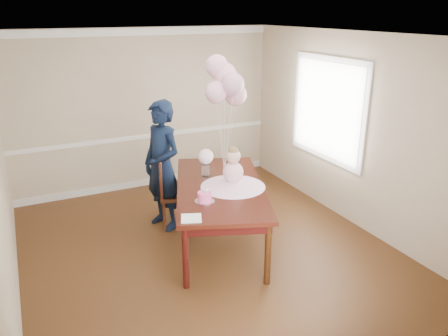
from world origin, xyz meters
TOP-DOWN VIEW (x-y plane):
  - floor at (0.00, 0.00)m, footprint 4.50×5.00m
  - ceiling at (0.00, 0.00)m, footprint 4.50×5.00m
  - wall_back at (0.00, 2.50)m, footprint 4.50×0.02m
  - wall_front at (0.00, -2.50)m, footprint 4.50×0.02m
  - wall_right at (2.25, 0.00)m, footprint 0.02×5.00m
  - chair_rail_trim at (0.00, 2.49)m, footprint 4.50×0.02m
  - crown_molding at (0.00, 2.49)m, footprint 4.50×0.02m
  - baseboard_trim at (0.00, 2.49)m, footprint 4.50×0.02m
  - window_frame at (2.23, 0.50)m, footprint 0.02×1.66m
  - window_blinds at (2.21, 0.50)m, footprint 0.01×1.50m
  - dining_table_top at (0.25, 0.10)m, footprint 1.81×2.44m
  - table_apron at (0.25, 0.10)m, footprint 1.66×2.30m
  - table_leg_fl at (-0.54, -0.68)m, footprint 0.10×0.10m
  - table_leg_fr at (0.32, -1.00)m, footprint 0.10×0.10m
  - table_leg_bl at (0.18, 1.21)m, footprint 0.10×0.10m
  - table_leg_br at (1.04, 0.88)m, footprint 0.10×0.10m
  - baby_skirt at (0.38, -0.01)m, footprint 1.08×1.08m
  - baby_torso at (0.38, -0.01)m, footprint 0.26×0.26m
  - baby_head at (0.38, -0.01)m, footprint 0.19×0.19m
  - baby_hair at (0.38, -0.01)m, footprint 0.13×0.13m
  - cake_platter at (-0.13, -0.28)m, footprint 0.31×0.31m
  - birthday_cake at (-0.13, -0.28)m, footprint 0.21×0.21m
  - cake_flower_a at (-0.13, -0.28)m, footprint 0.03×0.03m
  - cake_flower_b at (-0.09, -0.27)m, footprint 0.03×0.03m
  - rose_vase_near at (0.21, 0.47)m, footprint 0.14×0.14m
  - roses_near at (0.21, 0.47)m, footprint 0.21×0.21m
  - napkin at (-0.44, -0.63)m, footprint 0.28×0.28m
  - balloon_weight at (0.57, 0.63)m, footprint 0.06×0.06m
  - balloon_a at (0.46, 0.67)m, footprint 0.31×0.31m
  - balloon_b at (0.65, 0.54)m, footprint 0.31×0.31m
  - balloon_c at (0.63, 0.72)m, footprint 0.31×0.31m
  - balloon_d at (0.53, 0.78)m, footprint 0.31×0.31m
  - balloon_e at (0.75, 0.65)m, footprint 0.31×0.31m
  - balloon_ribbon_a at (0.52, 0.65)m, footprint 0.10×0.04m
  - balloon_ribbon_b at (0.61, 0.58)m, footprint 0.09×0.09m
  - balloon_ribbon_c at (0.60, 0.68)m, footprint 0.06×0.09m
  - balloon_ribbon_d at (0.55, 0.71)m, footprint 0.05×0.14m
  - balloon_ribbon_e at (0.66, 0.64)m, footprint 0.17×0.02m
  - dining_chair_seat at (-0.10, 0.83)m, footprint 0.57×0.57m
  - chair_leg_fl at (-0.33, 0.70)m, footprint 0.05×0.05m
  - chair_leg_fr at (0.03, 0.60)m, footprint 0.05×0.05m
  - chair_leg_bl at (-0.23, 1.06)m, footprint 0.05×0.05m
  - chair_leg_br at (0.14, 0.96)m, footprint 0.05×0.05m
  - chair_back_post_l at (-0.35, 0.71)m, footprint 0.05×0.05m
  - chair_back_post_r at (-0.25, 1.07)m, footprint 0.05×0.05m
  - chair_slat_low at (-0.30, 0.89)m, footprint 0.15×0.41m
  - chair_slat_mid at (-0.30, 0.89)m, footprint 0.15×0.41m
  - chair_slat_top at (-0.30, 0.89)m, footprint 0.15×0.41m
  - woman at (-0.27, 0.87)m, footprint 0.64×0.78m

SIDE VIEW (x-z plane):
  - floor at x=0.00m, z-range 0.00..0.00m
  - baseboard_trim at x=0.00m, z-range 0.00..0.12m
  - chair_leg_fl at x=-0.33m, z-range 0.00..0.45m
  - chair_leg_fr at x=0.03m, z-range 0.00..0.45m
  - chair_leg_bl at x=-0.23m, z-range 0.00..0.45m
  - chair_leg_br at x=0.14m, z-range 0.00..0.45m
  - table_leg_fl at x=-0.54m, z-range 0.00..0.77m
  - table_leg_fr at x=0.32m, z-range 0.00..0.77m
  - table_leg_bl at x=0.18m, z-range 0.00..0.77m
  - table_leg_br at x=1.04m, z-range 0.00..0.77m
  - dining_chair_seat at x=-0.10m, z-range 0.45..0.50m
  - chair_slat_low at x=-0.30m, z-range 0.62..0.68m
  - table_apron at x=0.25m, z-range 0.66..0.77m
  - chair_back_post_l at x=-0.35m, z-range 0.48..1.07m
  - chair_back_post_r at x=-0.25m, z-range 0.48..1.07m
  - dining_table_top at x=0.25m, z-range 0.77..0.82m
  - chair_slat_mid at x=-0.30m, z-range 0.79..0.84m
  - cake_platter at x=-0.13m, z-range 0.82..0.83m
  - napkin at x=-0.44m, z-range 0.82..0.83m
  - balloon_weight at x=0.57m, z-range 0.82..0.84m
  - baby_skirt at x=0.38m, z-range 0.82..0.93m
  - birthday_cake at x=-0.13m, z-range 0.83..0.94m
  - chair_rail_trim at x=0.00m, z-range 0.86..0.94m
  - rose_vase_near at x=0.21m, z-range 0.82..1.00m
  - woman at x=-0.27m, z-range 0.00..1.84m
  - cake_flower_a at x=-0.13m, z-range 0.94..0.97m
  - cake_flower_b at x=-0.09m, z-range 0.94..0.97m
  - chair_slat_top at x=-0.30m, z-range 0.96..1.01m
  - baby_torso at x=0.38m, z-range 0.89..1.15m
  - roses_near at x=0.21m, z-range 1.00..1.21m
  - baby_head at x=0.38m, z-range 1.14..1.32m
  - balloon_ribbon_e at x=0.66m, z-range 0.84..1.69m
  - baby_hair at x=0.38m, z-range 1.23..1.36m
  - balloon_ribbon_a at x=0.52m, z-range 0.84..1.75m
  - balloon_ribbon_b at x=0.61m, z-range 0.84..1.86m
  - wall_back at x=0.00m, z-range 0.00..2.70m
  - wall_front at x=0.00m, z-range 0.00..2.70m
  - wall_right at x=2.25m, z-range 0.00..2.70m
  - balloon_ribbon_c at x=0.60m, z-range 0.84..1.97m
  - balloon_ribbon_d at x=0.55m, z-range 0.84..2.08m
  - window_frame at x=2.23m, z-range 0.77..2.33m
  - window_blinds at x=2.21m, z-range 0.85..2.25m
  - balloon_e at x=0.75m, z-range 1.71..2.02m
  - balloon_a at x=0.46m, z-range 1.77..2.07m
  - balloon_b at x=0.65m, z-range 1.88..2.18m
  - balloon_c at x=0.63m, z-range 1.99..2.29m
  - balloon_d at x=0.53m, z-range 2.10..2.40m
  - crown_molding at x=0.00m, z-range 2.57..2.69m
  - ceiling at x=0.00m, z-range 2.69..2.71m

